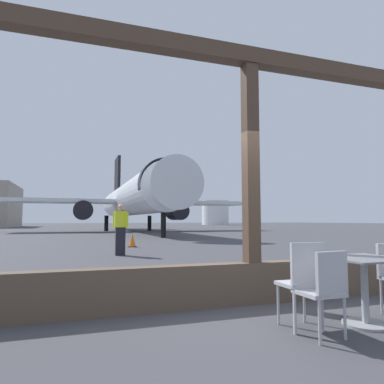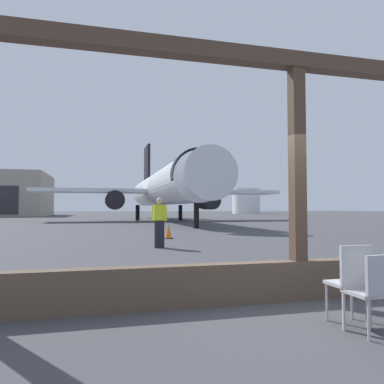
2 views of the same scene
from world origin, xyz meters
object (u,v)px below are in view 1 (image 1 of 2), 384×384
airplane (133,198)px  fuel_storage_tank (215,213)px  cafe_chair_side_extra (325,286)px  ground_crew_worker (121,229)px  traffic_cone (132,240)px  cafe_chair_aisle_left (303,277)px  dining_table (364,284)px

airplane → fuel_storage_tank: (28.65, 46.90, -0.33)m
cafe_chair_side_extra → airplane: bearing=84.2°
ground_crew_worker → traffic_cone: (0.98, 3.61, -0.61)m
cafe_chair_aisle_left → fuel_storage_tank: (32.03, 79.83, 2.55)m
airplane → cafe_chair_aisle_left: bearing=-95.9°
cafe_chair_aisle_left → traffic_cone: size_ratio=1.54×
cafe_chair_aisle_left → fuel_storage_tank: fuel_storage_tank is taller
airplane → ground_crew_worker: 24.64m
traffic_cone → cafe_chair_aisle_left: bearing=-90.4°
airplane → ground_crew_worker: (-4.27, -24.13, -2.54)m
traffic_cone → fuel_storage_tank: (31.94, 67.42, 2.82)m
airplane → ground_crew_worker: size_ratio=19.11×
cafe_chair_aisle_left → traffic_cone: 12.41m
cafe_chair_aisle_left → traffic_cone: bearing=89.6°
cafe_chair_side_extra → fuel_storage_tank: 86.36m
airplane → cafe_chair_side_extra: bearing=-95.8°
cafe_chair_side_extra → traffic_cone: (0.08, 12.74, -0.23)m
dining_table → traffic_cone: (-0.68, 12.49, -0.17)m
dining_table → airplane: bearing=85.5°
dining_table → ground_crew_worker: 9.05m
dining_table → ground_crew_worker: bearing=100.6°
dining_table → cafe_chair_aisle_left: bearing=174.0°
cafe_chair_aisle_left → cafe_chair_side_extra: 0.33m
cafe_chair_side_extra → airplane: size_ratio=0.03×
cafe_chair_aisle_left → ground_crew_worker: ground_crew_worker is taller
dining_table → cafe_chair_side_extra: bearing=-161.9°
cafe_chair_aisle_left → traffic_cone: (0.09, 12.41, -0.27)m
ground_crew_worker → traffic_cone: ground_crew_worker is taller
airplane → dining_table: bearing=-94.5°
ground_crew_worker → airplane: bearing=80.0°
traffic_cone → fuel_storage_tank: 74.66m
fuel_storage_tank → ground_crew_worker: bearing=-114.9°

